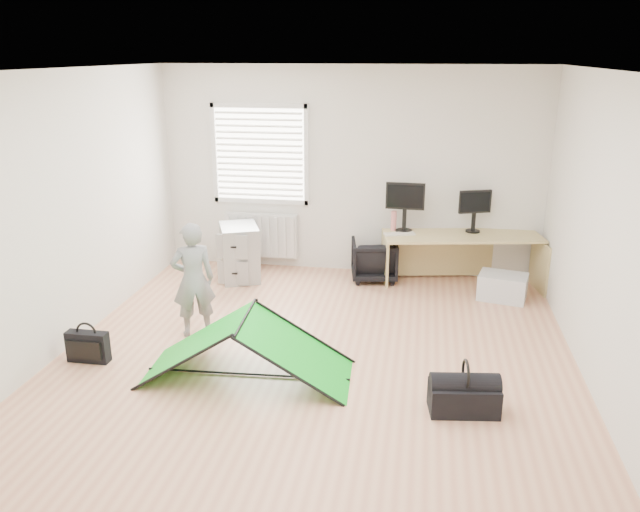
% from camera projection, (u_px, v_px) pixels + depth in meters
% --- Properties ---
extents(ground, '(5.50, 5.50, 0.00)m').
position_uv_depth(ground, '(313.00, 362.00, 5.99)').
color(ground, tan).
rests_on(ground, ground).
extents(back_wall, '(5.00, 0.02, 2.70)m').
position_uv_depth(back_wall, '(350.00, 172.00, 8.15)').
color(back_wall, silver).
rests_on(back_wall, ground).
extents(window, '(1.20, 0.06, 1.20)m').
position_uv_depth(window, '(260.00, 154.00, 8.24)').
color(window, silver).
rests_on(window, back_wall).
extents(radiator, '(1.00, 0.12, 0.60)m').
position_uv_depth(radiator, '(261.00, 235.00, 8.54)').
color(radiator, silver).
rests_on(radiator, back_wall).
extents(desk, '(2.03, 0.97, 0.66)m').
position_uv_depth(desk, '(461.00, 260.00, 7.90)').
color(desk, tan).
rests_on(desk, ground).
extents(filing_cabinet, '(0.66, 0.75, 0.72)m').
position_uv_depth(filing_cabinet, '(240.00, 252.00, 8.11)').
color(filing_cabinet, '#979A9C').
rests_on(filing_cabinet, ground).
extents(monitor_left, '(0.49, 0.13, 0.46)m').
position_uv_depth(monitor_left, '(405.00, 214.00, 7.87)').
color(monitor_left, black).
rests_on(monitor_left, desk).
extents(monitor_right, '(0.42, 0.23, 0.40)m').
position_uv_depth(monitor_right, '(474.00, 217.00, 7.86)').
color(monitor_right, black).
rests_on(monitor_right, desk).
extents(keyboard, '(0.41, 0.25, 0.02)m').
position_uv_depth(keyboard, '(399.00, 234.00, 7.80)').
color(keyboard, beige).
rests_on(keyboard, desk).
extents(thermos, '(0.09, 0.09, 0.25)m').
position_uv_depth(thermos, '(394.00, 221.00, 7.95)').
color(thermos, '#CB7271').
rests_on(thermos, desk).
extents(office_chair, '(0.66, 0.67, 0.53)m').
position_uv_depth(office_chair, '(374.00, 260.00, 8.11)').
color(office_chair, black).
rests_on(office_chair, ground).
extents(person, '(0.53, 0.47, 1.22)m').
position_uv_depth(person, '(193.00, 280.00, 6.42)').
color(person, gray).
rests_on(person, ground).
extents(kite, '(1.94, 0.94, 0.59)m').
position_uv_depth(kite, '(247.00, 347.00, 5.66)').
color(kite, '#12C323').
rests_on(kite, ground).
extents(storage_crate, '(0.63, 0.50, 0.31)m').
position_uv_depth(storage_crate, '(503.00, 287.00, 7.49)').
color(storage_crate, silver).
rests_on(storage_crate, ground).
extents(tote_bag, '(0.34, 0.16, 0.40)m').
position_uv_depth(tote_bag, '(234.00, 258.00, 8.39)').
color(tote_bag, teal).
rests_on(tote_bag, ground).
extents(laptop_bag, '(0.41, 0.12, 0.30)m').
position_uv_depth(laptop_bag, '(88.00, 347.00, 5.98)').
color(laptop_bag, black).
rests_on(laptop_bag, ground).
extents(white_box, '(0.12, 0.12, 0.09)m').
position_uv_depth(white_box, '(275.00, 347.00, 6.22)').
color(white_box, silver).
rests_on(white_box, ground).
extents(duffel_bag, '(0.60, 0.36, 0.25)m').
position_uv_depth(duffel_bag, '(464.00, 398.00, 5.14)').
color(duffel_bag, black).
rests_on(duffel_bag, ground).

